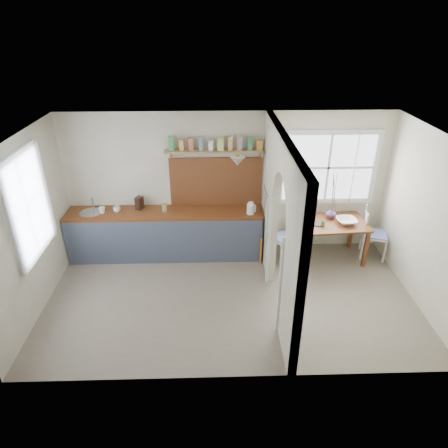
{
  "coord_description": "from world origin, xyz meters",
  "views": [
    {
      "loc": [
        -0.26,
        -5.12,
        4.04
      ],
      "look_at": [
        -0.1,
        0.26,
        1.19
      ],
      "focal_mm": 32.0,
      "sensor_mm": 36.0,
      "label": 1
    }
  ],
  "objects_px": {
    "dining_table": "(330,240)",
    "vase": "(331,213)",
    "chair_right": "(375,234)",
    "kettle": "(251,208)",
    "chair_left": "(285,237)"
  },
  "relations": [
    {
      "from": "dining_table",
      "to": "vase",
      "type": "xyz_separation_m",
      "value": [
        0.0,
        0.17,
        0.47
      ]
    },
    {
      "from": "chair_right",
      "to": "vase",
      "type": "distance_m",
      "value": 0.91
    },
    {
      "from": "kettle",
      "to": "vase",
      "type": "distance_m",
      "value": 1.48
    },
    {
      "from": "chair_right",
      "to": "chair_left",
      "type": "bearing_deg",
      "value": 106.86
    },
    {
      "from": "kettle",
      "to": "vase",
      "type": "relative_size",
      "value": 1.13
    },
    {
      "from": "chair_right",
      "to": "kettle",
      "type": "distance_m",
      "value": 2.35
    },
    {
      "from": "chair_right",
      "to": "vase",
      "type": "relative_size",
      "value": 4.88
    },
    {
      "from": "chair_left",
      "to": "kettle",
      "type": "height_order",
      "value": "kettle"
    },
    {
      "from": "dining_table",
      "to": "chair_left",
      "type": "bearing_deg",
      "value": 173.81
    },
    {
      "from": "dining_table",
      "to": "chair_left",
      "type": "xyz_separation_m",
      "value": [
        -0.83,
        0.03,
        0.06
      ]
    },
    {
      "from": "chair_right",
      "to": "kettle",
      "type": "xyz_separation_m",
      "value": [
        -2.29,
        0.03,
        0.54
      ]
    },
    {
      "from": "dining_table",
      "to": "kettle",
      "type": "relative_size",
      "value": 5.44
    },
    {
      "from": "dining_table",
      "to": "vase",
      "type": "height_order",
      "value": "vase"
    },
    {
      "from": "kettle",
      "to": "chair_left",
      "type": "bearing_deg",
      "value": 15.32
    },
    {
      "from": "chair_left",
      "to": "kettle",
      "type": "distance_m",
      "value": 0.86
    }
  ]
}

